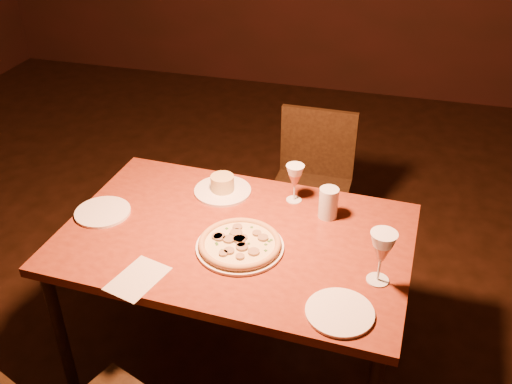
# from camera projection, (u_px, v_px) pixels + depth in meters

# --- Properties ---
(dining_table) EXTENTS (1.35, 0.90, 0.70)m
(dining_table) POSITION_uv_depth(u_px,v_px,m) (236.00, 247.00, 2.19)
(dining_table) COLOR #92391F
(dining_table) RESTS_ON floor
(chair_far) EXTENTS (0.40, 0.40, 0.81)m
(chair_far) POSITION_uv_depth(u_px,v_px,m) (312.00, 181.00, 2.96)
(chair_far) COLOR black
(chair_far) RESTS_ON floor
(pizza_plate) EXTENTS (0.32, 0.32, 0.04)m
(pizza_plate) POSITION_uv_depth(u_px,v_px,m) (240.00, 244.00, 2.08)
(pizza_plate) COLOR white
(pizza_plate) RESTS_ON dining_table
(ramekin_saucer) EXTENTS (0.24, 0.24, 0.08)m
(ramekin_saucer) POSITION_uv_depth(u_px,v_px,m) (223.00, 187.00, 2.40)
(ramekin_saucer) COLOR white
(ramekin_saucer) RESTS_ON dining_table
(wine_glass_far) EXTENTS (0.07, 0.07, 0.17)m
(wine_glass_far) POSITION_uv_depth(u_px,v_px,m) (295.00, 183.00, 2.32)
(wine_glass_far) COLOR #C27051
(wine_glass_far) RESTS_ON dining_table
(wine_glass_right) EXTENTS (0.09, 0.09, 0.20)m
(wine_glass_right) POSITION_uv_depth(u_px,v_px,m) (381.00, 257.00, 1.89)
(wine_glass_right) COLOR #C27051
(wine_glass_right) RESTS_ON dining_table
(water_tumbler) EXTENTS (0.08, 0.08, 0.13)m
(water_tumbler) POSITION_uv_depth(u_px,v_px,m) (328.00, 203.00, 2.23)
(water_tumbler) COLOR silver
(water_tumbler) RESTS_ON dining_table
(side_plate_left) EXTENTS (0.22, 0.22, 0.01)m
(side_plate_left) POSITION_uv_depth(u_px,v_px,m) (103.00, 212.00, 2.28)
(side_plate_left) COLOR white
(side_plate_left) RESTS_ON dining_table
(side_plate_near) EXTENTS (0.22, 0.22, 0.01)m
(side_plate_near) POSITION_uv_depth(u_px,v_px,m) (340.00, 312.00, 1.80)
(side_plate_near) COLOR white
(side_plate_near) RESTS_ON dining_table
(menu_card) EXTENTS (0.19, 0.24, 0.00)m
(menu_card) POSITION_uv_depth(u_px,v_px,m) (138.00, 279.00, 1.95)
(menu_card) COLOR beige
(menu_card) RESTS_ON dining_table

